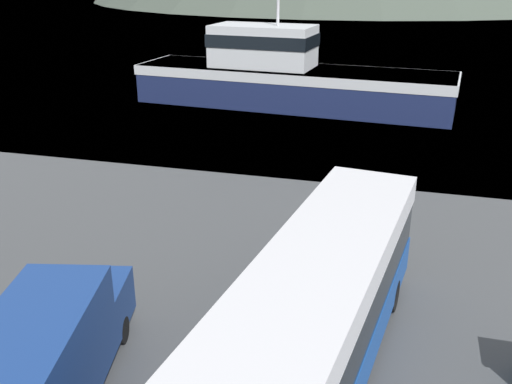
{
  "coord_description": "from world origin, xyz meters",
  "views": [
    {
      "loc": [
        0.26,
        -2.85,
        9.08
      ],
      "look_at": [
        -4.39,
        14.22,
        2.0
      ],
      "focal_mm": 40.0,
      "sensor_mm": 36.0,
      "label": 1
    }
  ],
  "objects": [
    {
      "name": "tour_bus",
      "position": [
        -1.26,
        7.5,
        1.91
      ],
      "size": [
        3.92,
        12.01,
        3.41
      ],
      "rotation": [
        0.0,
        0.0,
        -0.13
      ],
      "color": "#194799",
      "rests_on": "ground"
    },
    {
      "name": "delivery_van",
      "position": [
        -6.65,
        5.79,
        1.37
      ],
      "size": [
        3.25,
        6.22,
        2.61
      ],
      "rotation": [
        0.0,
        0.0,
        0.23
      ],
      "color": "navy",
      "rests_on": "ground"
    },
    {
      "name": "water_surface",
      "position": [
        0.0,
        140.96,
        0.0
      ],
      "size": [
        240.0,
        240.0,
        0.0
      ],
      "primitive_type": "plane",
      "color": "slate",
      "rests_on": "ground"
    },
    {
      "name": "fishing_boat",
      "position": [
        -7.93,
        35.17,
        2.0
      ],
      "size": [
        21.83,
        7.01,
        10.12
      ],
      "rotation": [
        0.0,
        0.0,
        4.63
      ],
      "color": "#19234C",
      "rests_on": "water_surface"
    }
  ]
}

